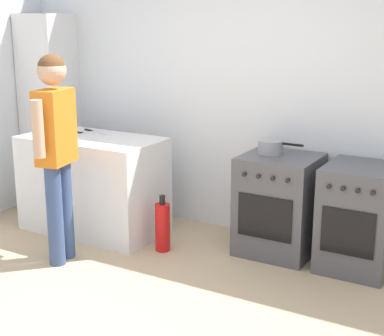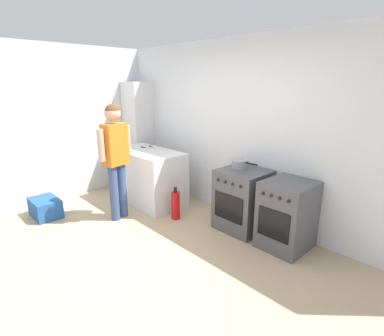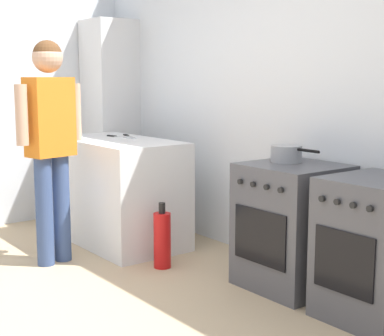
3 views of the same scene
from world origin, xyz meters
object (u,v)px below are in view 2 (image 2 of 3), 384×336
(knife_bread, at_px, (153,147))
(knife_carving, at_px, (147,148))
(oven_right, at_px, (287,215))
(oven_left, at_px, (243,200))
(larder_cabinet, at_px, (139,134))
(pot, at_px, (240,164))
(recycling_crate_lower, at_px, (45,208))
(fire_extinguisher, at_px, (176,205))
(person, at_px, (115,152))

(knife_bread, bearing_deg, knife_carving, -103.75)
(oven_right, bearing_deg, oven_left, 180.00)
(knife_carving, height_order, larder_cabinet, larder_cabinet)
(pot, height_order, knife_bread, pot)
(oven_right, xyz_separation_m, recycling_crate_lower, (-2.97, -1.88, -0.29))
(knife_carving, bearing_deg, oven_left, 8.40)
(oven_right, xyz_separation_m, fire_extinguisher, (-1.55, -0.48, -0.21))
(knife_bread, bearing_deg, pot, 7.26)
(larder_cabinet, bearing_deg, pot, -1.35)
(knife_carving, bearing_deg, pot, 10.26)
(knife_carving, xyz_separation_m, person, (0.37, -0.80, 0.12))
(recycling_crate_lower, distance_m, larder_cabinet, 2.19)
(knife_carving, distance_m, recycling_crate_lower, 1.83)
(fire_extinguisher, xyz_separation_m, recycling_crate_lower, (-1.43, -1.40, -0.08))
(knife_bread, relative_size, fire_extinguisher, 0.69)
(pot, relative_size, recycling_crate_lower, 0.76)
(oven_left, xyz_separation_m, knife_bread, (-1.82, -0.18, 0.48))
(person, bearing_deg, oven_right, 26.53)
(pot, relative_size, person, 0.23)
(fire_extinguisher, bearing_deg, pot, 34.30)
(oven_left, bearing_deg, pot, 158.75)
(oven_right, bearing_deg, fire_extinguisher, -162.81)
(pot, distance_m, fire_extinguisher, 1.15)
(oven_right, distance_m, pot, 0.92)
(oven_left, height_order, fire_extinguisher, oven_left)
(person, distance_m, larder_cabinet, 1.66)
(oven_right, height_order, knife_carving, knife_carving)
(pot, distance_m, person, 1.77)
(oven_left, xyz_separation_m, recycling_crate_lower, (-2.30, -1.88, -0.29))
(pot, bearing_deg, oven_right, -3.07)
(oven_left, bearing_deg, knife_carving, -171.60)
(pot, height_order, larder_cabinet, larder_cabinet)
(knife_carving, height_order, recycling_crate_lower, knife_carving)
(recycling_crate_lower, bearing_deg, oven_right, 32.27)
(oven_right, height_order, larder_cabinet, larder_cabinet)
(knife_bread, xyz_separation_m, recycling_crate_lower, (-0.47, -1.70, -0.76))
(oven_left, height_order, pot, pot)
(oven_right, distance_m, knife_carving, 2.58)
(oven_left, height_order, person, person)
(person, distance_m, recycling_crate_lower, 1.45)
(knife_bread, distance_m, person, 0.97)
(larder_cabinet, bearing_deg, oven_right, -1.76)
(recycling_crate_lower, bearing_deg, larder_cabinet, 100.06)
(oven_left, height_order, oven_right, same)
(fire_extinguisher, height_order, recycling_crate_lower, fire_extinguisher)
(oven_left, bearing_deg, larder_cabinet, 177.80)
(pot, bearing_deg, person, -140.82)
(person, bearing_deg, fire_extinguisher, 44.45)
(oven_left, xyz_separation_m, fire_extinguisher, (-0.87, -0.48, -0.21))
(oven_left, height_order, larder_cabinet, larder_cabinet)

